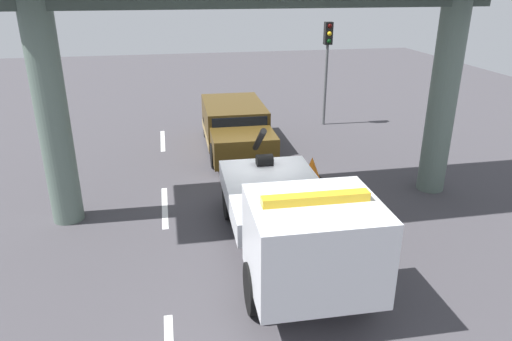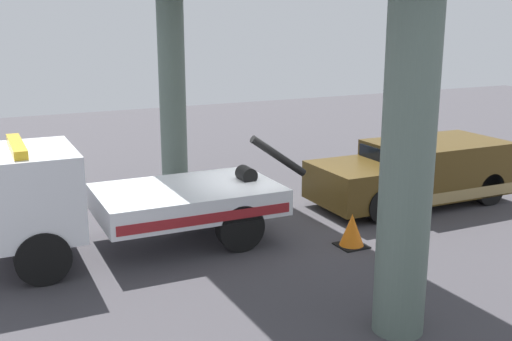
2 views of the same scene
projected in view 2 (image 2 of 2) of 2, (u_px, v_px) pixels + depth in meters
ground_plane at (259, 230)px, 14.20m from camera, size 60.00×40.00×0.10m
lane_stripe_west at (392, 173)px, 19.15m from camera, size 2.60×0.16×0.01m
lane_stripe_mid at (214, 198)px, 16.56m from camera, size 2.60×0.16×0.01m
tow_truck_white at (96, 198)px, 12.33m from camera, size 7.27×2.52×2.46m
towed_van_green at (418, 173)px, 16.00m from camera, size 5.23×2.30×1.58m
traffic_cone_orange at (352, 231)px, 12.95m from camera, size 0.60×0.60×0.71m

